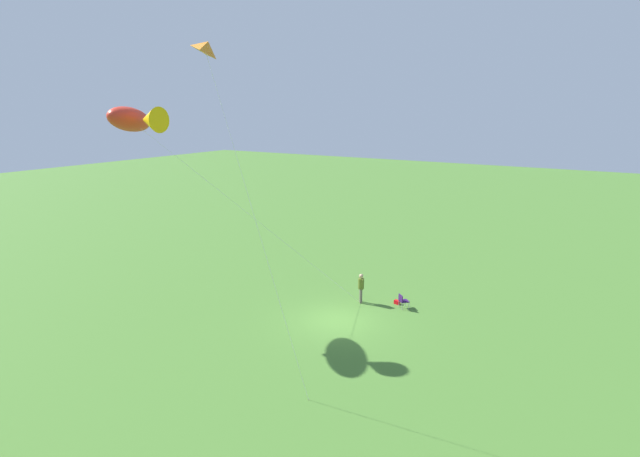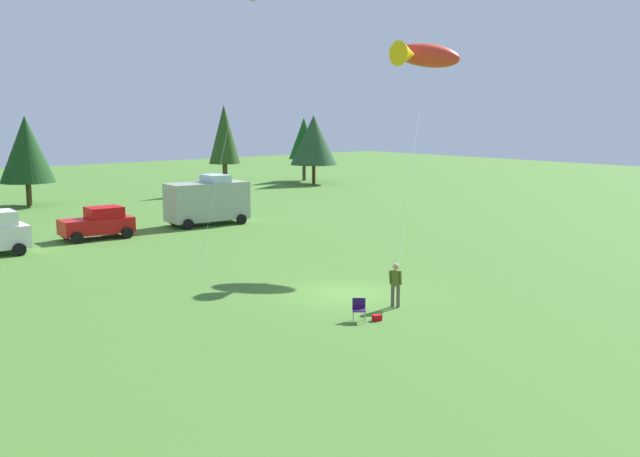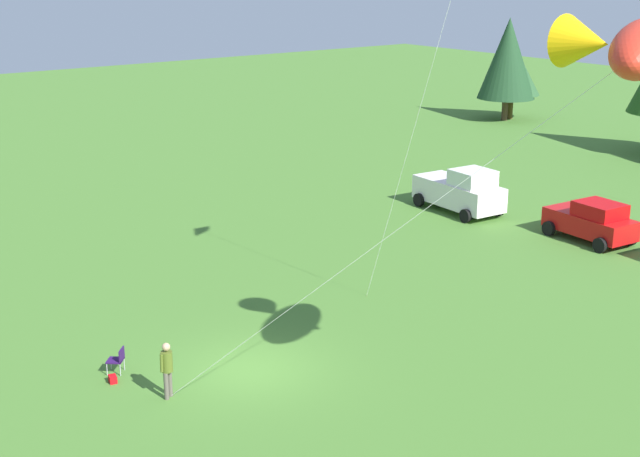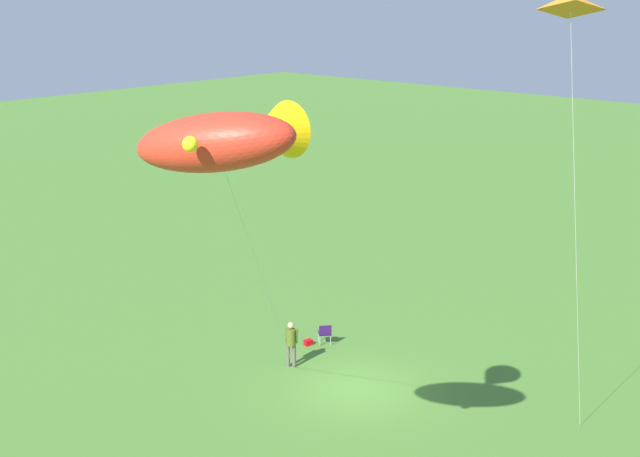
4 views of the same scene
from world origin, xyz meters
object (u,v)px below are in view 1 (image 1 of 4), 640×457
at_px(backpack_on_grass, 397,302).
at_px(person_kite_flyer, 361,286).
at_px(kite_delta_orange, 209,49).
at_px(kite_large_fish, 135,120).
at_px(folding_chair, 403,300).

bearing_deg(backpack_on_grass, person_kite_flyer, 24.95).
distance_m(person_kite_flyer, kite_delta_orange, 16.03).
bearing_deg(kite_delta_orange, kite_large_fish, -21.14).
height_order(person_kite_flyer, backpack_on_grass, person_kite_flyer).
relative_size(folding_chair, kite_delta_orange, 0.06).
height_order(person_kite_flyer, folding_chair, person_kite_flyer).
xyz_separation_m(person_kite_flyer, folding_chair, (-2.40, -0.45, -0.53)).
height_order(person_kite_flyer, kite_delta_orange, kite_delta_orange).
distance_m(folding_chair, backpack_on_grass, 0.76).
relative_size(folding_chair, kite_large_fish, 0.07).
height_order(person_kite_flyer, kite_large_fish, kite_large_fish).
bearing_deg(kite_delta_orange, backpack_on_grass, -104.49).
relative_size(person_kite_flyer, kite_large_fish, 0.15).
bearing_deg(kite_large_fish, folding_chair, -147.06).
height_order(backpack_on_grass, kite_delta_orange, kite_delta_orange).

